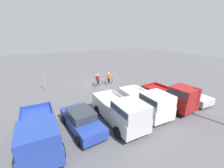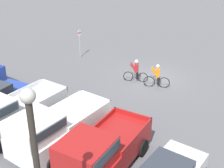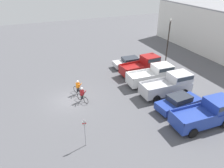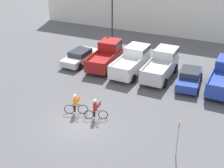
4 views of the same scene
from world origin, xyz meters
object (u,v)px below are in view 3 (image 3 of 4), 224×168
pickup_truck_3 (208,113)px  lamppost (168,39)px  pickup_truck_1 (153,75)px  pickup_truck_2 (170,84)px  sedan_0 (130,62)px  sedan_1 (179,102)px  pickup_truck_0 (143,65)px  cyclist_1 (78,87)px  cyclist_0 (82,94)px  fire_lane_sign (85,130)px

pickup_truck_3 → lamppost: bearing=160.4°
pickup_truck_1 → pickup_truck_2: size_ratio=0.97×
pickup_truck_2 → pickup_truck_3: 5.61m
pickup_truck_1 → pickup_truck_3: size_ratio=0.97×
sedan_0 → sedan_1: size_ratio=1.02×
lamppost → pickup_truck_0: bearing=-71.4°
pickup_truck_0 → sedan_1: 8.49m
pickup_truck_2 → cyclist_1: pickup_truck_2 is taller
sedan_0 → pickup_truck_3: pickup_truck_3 is taller
pickup_truck_0 → cyclist_0: size_ratio=3.17×
pickup_truck_3 → sedan_0: bearing=-178.1°
pickup_truck_2 → lamppost: lamppost is taller
pickup_truck_1 → cyclist_1: bearing=-96.0°
fire_lane_sign → sedan_0: bearing=141.4°
pickup_truck_3 → cyclist_0: (-7.68, -9.07, -0.36)m
cyclist_0 → pickup_truck_1: bearing=94.6°
sedan_1 → fire_lane_sign: fire_lane_sign is taller
pickup_truck_0 → cyclist_1: (1.93, -9.08, -0.39)m
fire_lane_sign → pickup_truck_2: bearing=111.7°
pickup_truck_2 → pickup_truck_3: pickup_truck_2 is taller
sedan_0 → pickup_truck_0: (2.76, 0.46, 0.50)m
lamppost → sedan_1: bearing=-28.2°
sedan_0 → fire_lane_sign: bearing=-38.6°
sedan_1 → cyclist_1: size_ratio=2.85×
sedan_0 → fire_lane_sign: fire_lane_sign is taller
pickup_truck_1 → fire_lane_sign: bearing=-55.8°
pickup_truck_2 → lamppost: bearing=148.2°
pickup_truck_1 → lamppost: 7.01m
pickup_truck_2 → cyclist_1: size_ratio=3.36×
pickup_truck_2 → sedan_1: 2.97m
sedan_1 → fire_lane_sign: 9.88m
pickup_truck_1 → cyclist_0: 8.87m
sedan_0 → pickup_truck_2: pickup_truck_2 is taller
fire_lane_sign → pickup_truck_3: bearing=82.6°
pickup_truck_0 → lamppost: lamppost is taller
pickup_truck_3 → lamppost: lamppost is taller
pickup_truck_0 → pickup_truck_2: 5.64m
sedan_0 → pickup_truck_2: size_ratio=0.86×
cyclist_1 → fire_lane_sign: fire_lane_sign is taller
sedan_1 → sedan_0: bearing=178.2°
fire_lane_sign → lamppost: lamppost is taller
cyclist_0 → lamppost: 14.84m
pickup_truck_1 → sedan_1: size_ratio=1.14×
pickup_truck_0 → pickup_truck_1: size_ratio=0.96×
sedan_1 → cyclist_0: 9.59m
pickup_truck_0 → fire_lane_sign: fire_lane_sign is taller
cyclist_1 → lamppost: size_ratio=0.26×
pickup_truck_2 → cyclist_0: 9.40m
sedan_1 → pickup_truck_1: bearing=174.2°
fire_lane_sign → cyclist_1: bearing=169.5°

